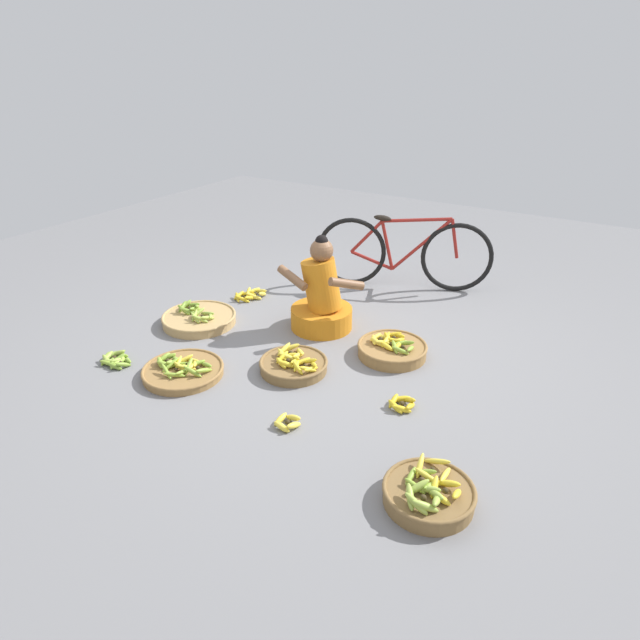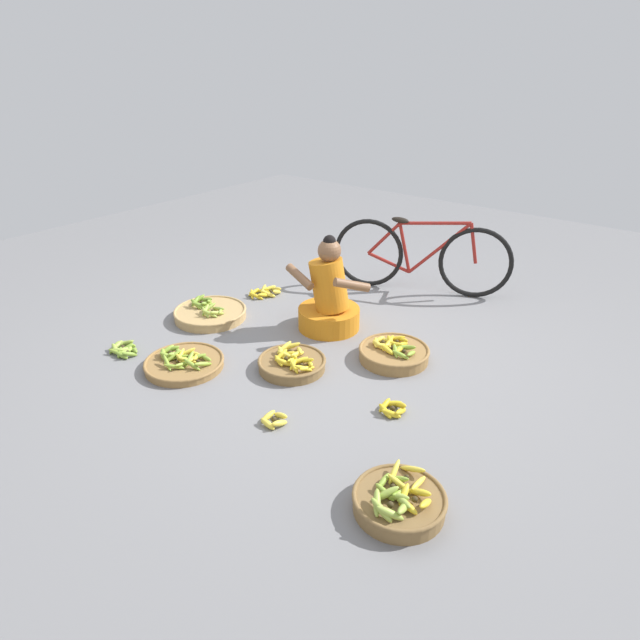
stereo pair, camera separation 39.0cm
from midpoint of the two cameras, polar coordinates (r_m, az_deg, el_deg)
name	(u,v)px [view 2 (the right image)]	position (r m, az deg, el deg)	size (l,w,h in m)	color
ground_plane	(336,351)	(4.33, 4.22, -3.32)	(10.00, 10.00, 0.00)	slate
vendor_woman_front	(329,299)	(4.58, 3.37, 2.08)	(0.70, 0.52, 0.82)	orange
bicycle_leaning	(420,256)	(5.41, 12.42, 6.42)	(1.60, 0.67, 0.73)	black
banana_basket_front_right	(399,501)	(2.99, 12.10, -17.99)	(0.49, 0.49, 0.17)	brown
banana_basket_mid_right	(184,363)	(4.17, -11.33, -4.42)	(0.59, 0.59, 0.13)	olive
banana_basket_near_vendor	(292,363)	(4.06, -0.17, -4.53)	(0.51, 0.51, 0.15)	brown
banana_basket_near_bicycle	(394,353)	(4.24, 10.28, -3.41)	(0.54, 0.54, 0.17)	olive
banana_basket_mid_left	(210,313)	(4.90, -9.11, 0.69)	(0.63, 0.63, 0.16)	tan
loose_bananas_front_center	(274,420)	(3.52, -1.58, -10.38)	(0.16, 0.16, 0.08)	yellow
loose_bananas_back_right	(265,292)	(5.32, -3.63, 2.89)	(0.28, 0.34, 0.10)	yellow
loose_bananas_front_left	(124,348)	(4.51, -17.38, -2.90)	(0.28, 0.23, 0.09)	olive
loose_bananas_back_left	(392,408)	(3.67, 10.58, -9.07)	(0.19, 0.20, 0.09)	gold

